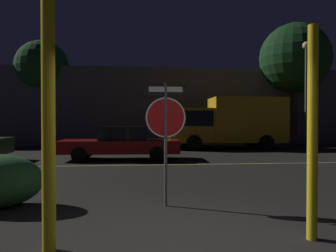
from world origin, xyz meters
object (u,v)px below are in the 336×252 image
Objects in this scene: stop_sign at (166,119)px; tree_2 at (42,68)px; passing_car_2 at (121,143)px; tree_0 at (295,59)px; yellow_pole_left at (48,122)px; delivery_truck at (225,122)px; street_lamp at (306,79)px; yellow_pole_right at (313,133)px.

tree_2 is (-6.92, 16.78, 3.58)m from stop_sign.
tree_0 reaches higher than passing_car_2.
delivery_truck is at bearing 66.69° from yellow_pole_left.
tree_2 is (-17.18, 1.45, -0.66)m from tree_0.
street_lamp is at bearing -98.08° from delivery_truck.
yellow_pole_left is 0.64× the size of passing_car_2.
stop_sign is at bearing 50.89° from yellow_pole_left.
tree_0 reaches higher than tree_2.
tree_0 reaches higher than yellow_pole_right.
tree_2 is at bearing 115.03° from yellow_pole_right.
passing_car_2 is at bearing -158.07° from street_lamp.
yellow_pole_right is at bearing -116.01° from tree_0.
delivery_truck is 0.81× the size of tree_0.
passing_car_2 is 7.68m from delivery_truck.
delivery_truck reaches higher than passing_car_2.
yellow_pole_left is 21.46m from tree_0.
yellow_pole_left is 3.47m from yellow_pole_right.
street_lamp is 0.87× the size of tree_2.
yellow_pole_left is at bearing -128.09° from street_lamp.
passing_car_2 is 0.81× the size of street_lamp.
yellow_pole_left is 15.83m from delivery_truck.
stop_sign is 2.60m from yellow_pole_left.
tree_0 is 1.17× the size of tree_2.
yellow_pole_left is at bearing 157.93° from delivery_truck.
tree_2 reaches higher than yellow_pole_left.
street_lamp is at bearing -66.27° from passing_car_2.
delivery_truck is (5.83, 4.92, 0.90)m from passing_car_2.
yellow_pole_right is at bearing -160.61° from passing_car_2.
yellow_pole_left is at bearing -178.91° from yellow_pole_right.
tree_0 reaches higher than delivery_truck.
street_lamp is (10.37, 4.18, 3.35)m from passing_car_2.
stop_sign is 0.33× the size of tree_2.
street_lamp is at bearing 61.85° from yellow_pole_right.
stop_sign is 13.35m from delivery_truck.
street_lamp is (10.81, 13.79, 2.43)m from yellow_pole_left.
tree_2 is at bearing 33.70° from passing_car_2.
tree_2 is (-5.28, 18.80, 3.63)m from yellow_pole_left.
street_lamp is at bearing 51.91° from yellow_pole_left.
yellow_pole_right is 0.58× the size of passing_car_2.
yellow_pole_left is at bearing -124.45° from tree_0.
tree_0 reaches higher than yellow_pole_left.
yellow_pole_left is 1.10× the size of yellow_pole_right.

